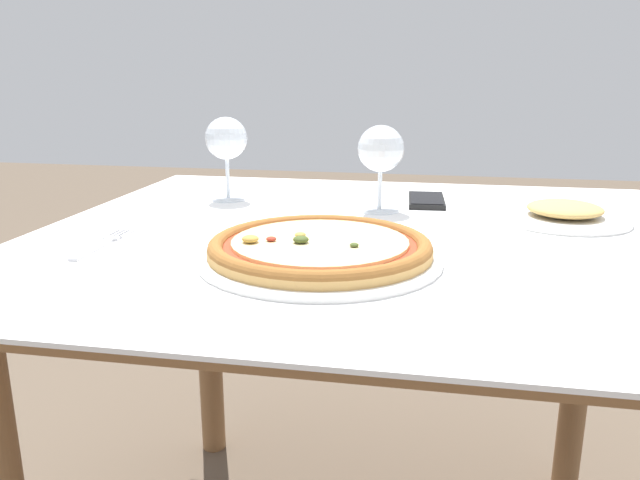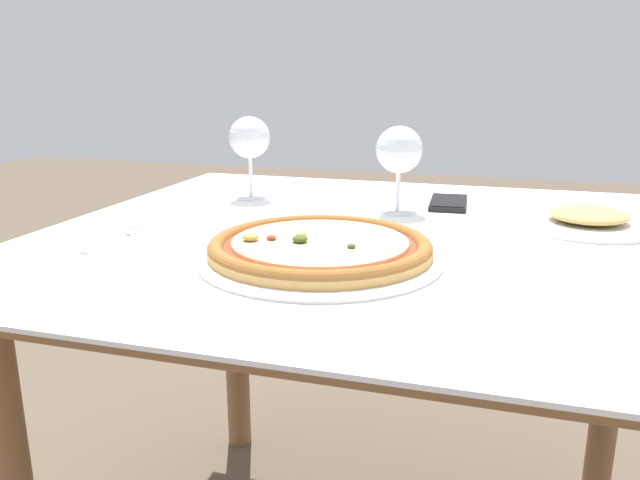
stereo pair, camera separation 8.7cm
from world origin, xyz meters
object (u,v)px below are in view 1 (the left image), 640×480
dining_table (369,284)px  side_plate (564,214)px  cell_phone (426,200)px  wine_glass_far_left (226,141)px  wine_glass_far_right (380,151)px  fork (103,243)px  pizza_plate (320,249)px

dining_table → side_plate: side_plate is taller
dining_table → cell_phone: 0.29m
wine_glass_far_left → cell_phone: bearing=6.3°
wine_glass_far_right → cell_phone: (0.09, 0.09, -0.11)m
fork → wine_glass_far_right: bearing=38.8°
dining_table → fork: (-0.39, -0.15, 0.09)m
fork → wine_glass_far_left: 0.39m
fork → wine_glass_far_right: (0.39, 0.32, 0.11)m
wine_glass_far_right → cell_phone: wine_glass_far_right is taller
pizza_plate → cell_phone: size_ratio=2.32×
wine_glass_far_left → cell_phone: (0.40, 0.04, -0.12)m
wine_glass_far_left → cell_phone: size_ratio=1.15×
dining_table → fork: size_ratio=6.51×
cell_phone → side_plate: side_plate is taller
wine_glass_far_right → fork: bearing=-141.2°
pizza_plate → cell_phone: 0.45m
pizza_plate → wine_glass_far_right: size_ratio=2.11×
pizza_plate → wine_glass_far_right: (0.05, 0.34, 0.10)m
wine_glass_far_right → dining_table: bearing=-89.5°
wine_glass_far_right → side_plate: bearing=-3.9°
wine_glass_far_left → wine_glass_far_right: bearing=-9.0°
wine_glass_far_left → side_plate: size_ratio=0.76×
wine_glass_far_right → side_plate: size_ratio=0.73×
cell_phone → dining_table: bearing=-108.4°
pizza_plate → cell_phone: pizza_plate is taller
wine_glass_far_right → side_plate: wine_glass_far_right is taller
pizza_plate → wine_glass_far_left: 0.48m
dining_table → pizza_plate: size_ratio=3.22×
dining_table → side_plate: 0.37m
pizza_plate → fork: (-0.34, 0.02, -0.01)m
fork → pizza_plate: bearing=-3.4°
pizza_plate → wine_glass_far_left: bearing=124.5°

